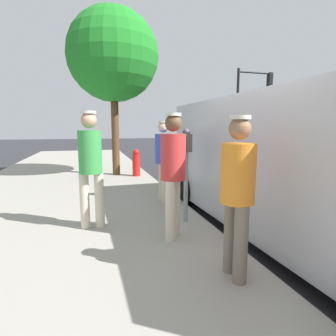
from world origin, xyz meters
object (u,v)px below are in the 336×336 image
(pedestrian_in_orange, at_px, (237,188))
(pedestrian_in_green, at_px, (90,162))
(fire_hydrant, at_px, (136,163))
(parked_van, at_px, (296,163))
(street_tree, at_px, (113,56))
(pedestrian_in_blue, at_px, (163,156))
(pedestrian_in_red, at_px, (173,168))
(traffic_light_corner, at_px, (250,98))
(parking_meter_near, at_px, (186,159))

(pedestrian_in_orange, xyz_separation_m, pedestrian_in_green, (1.40, -1.84, 0.08))
(pedestrian_in_green, distance_m, fire_hydrant, 4.54)
(pedestrian_in_green, xyz_separation_m, parked_van, (-2.97, 0.83, -0.02))
(pedestrian_in_green, distance_m, street_tree, 5.50)
(pedestrian_in_blue, bearing_deg, street_tree, -79.29)
(street_tree, height_order, fire_hydrant, street_tree)
(pedestrian_in_red, distance_m, pedestrian_in_green, 1.29)
(pedestrian_in_orange, bearing_deg, traffic_light_corner, -122.73)
(pedestrian_in_orange, distance_m, parked_van, 1.88)
(pedestrian_in_orange, xyz_separation_m, traffic_light_corner, (-8.11, -12.62, 2.43))
(pedestrian_in_red, height_order, street_tree, street_tree)
(parking_meter_near, bearing_deg, pedestrian_in_blue, -88.84)
(pedestrian_in_orange, height_order, pedestrian_in_green, pedestrian_in_green)
(street_tree, bearing_deg, pedestrian_in_blue, 100.71)
(pedestrian_in_blue, relative_size, pedestrian_in_orange, 1.01)
(pedestrian_in_green, xyz_separation_m, street_tree, (-0.78, -4.72, 2.71))
(fire_hydrant, bearing_deg, pedestrian_in_red, 86.63)
(parking_meter_near, height_order, pedestrian_in_red, pedestrian_in_red)
(parking_meter_near, height_order, traffic_light_corner, traffic_light_corner)
(pedestrian_in_green, distance_m, traffic_light_corner, 14.57)
(parking_meter_near, relative_size, pedestrian_in_red, 0.88)
(pedestrian_in_red, distance_m, parked_van, 1.90)
(street_tree, bearing_deg, traffic_light_corner, -145.23)
(pedestrian_in_blue, relative_size, parked_van, 0.32)
(pedestrian_in_blue, height_order, pedestrian_in_orange, pedestrian_in_blue)
(traffic_light_corner, bearing_deg, street_tree, 34.77)
(pedestrian_in_blue, height_order, fire_hydrant, pedestrian_in_blue)
(pedestrian_in_green, xyz_separation_m, fire_hydrant, (-1.37, -4.29, -0.60))
(pedestrian_in_red, relative_size, traffic_light_corner, 0.33)
(pedestrian_in_blue, distance_m, pedestrian_in_orange, 3.05)
(pedestrian_in_blue, xyz_separation_m, pedestrian_in_green, (1.45, 1.20, 0.07))
(parked_van, xyz_separation_m, traffic_light_corner, (-6.54, -11.61, 2.36))
(parking_meter_near, relative_size, traffic_light_corner, 0.29)
(pedestrian_in_blue, bearing_deg, fire_hydrant, -88.64)
(pedestrian_in_blue, height_order, pedestrian_in_red, pedestrian_in_red)
(parking_meter_near, height_order, street_tree, street_tree)
(pedestrian_in_red, bearing_deg, pedestrian_in_blue, -100.91)
(parking_meter_near, relative_size, pedestrian_in_green, 0.86)
(pedestrian_in_orange, bearing_deg, parked_van, -147.24)
(pedestrian_in_orange, bearing_deg, pedestrian_in_blue, -90.94)
(parking_meter_near, distance_m, fire_hydrant, 4.45)
(parking_meter_near, bearing_deg, pedestrian_in_green, -4.74)
(parking_meter_near, distance_m, parked_van, 1.66)
(pedestrian_in_orange, distance_m, pedestrian_in_green, 2.31)
(pedestrian_in_blue, height_order, parked_van, parked_van)
(parked_van, bearing_deg, pedestrian_in_blue, -53.06)
(fire_hydrant, bearing_deg, traffic_light_corner, -141.41)
(parked_van, bearing_deg, street_tree, -68.44)
(pedestrian_in_red, xyz_separation_m, street_tree, (0.30, -5.42, 2.74))
(parking_meter_near, relative_size, parked_van, 0.29)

